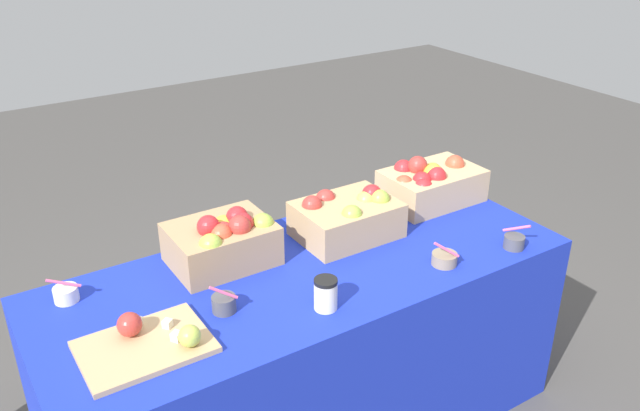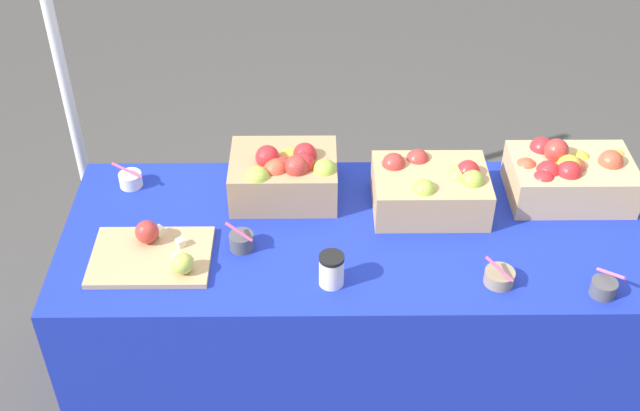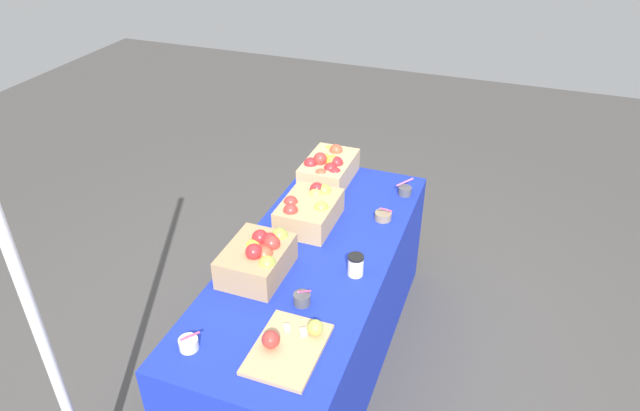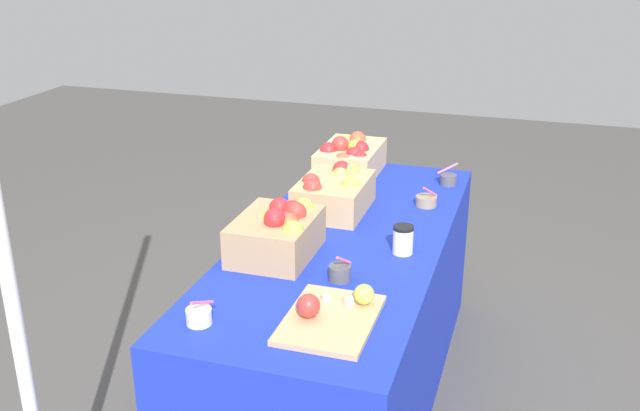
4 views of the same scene
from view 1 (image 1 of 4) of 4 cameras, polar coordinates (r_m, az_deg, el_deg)
name	(u,v)px [view 1 (image 1 of 4)]	position (r m, az deg, el deg)	size (l,w,h in m)	color
table	(308,351)	(2.57, -1.01, -12.36)	(1.90, 0.76, 0.74)	#192DB7
apple_crate_left	(431,183)	(2.84, 9.48, 1.96)	(0.41, 0.27, 0.20)	tan
apple_crate_middle	(347,217)	(2.54, 2.36, -0.96)	(0.38, 0.27, 0.18)	tan
apple_crate_right	(223,240)	(2.37, -8.27, -2.96)	(0.36, 0.27, 0.20)	tan
cutting_board_front	(148,341)	(2.04, -14.56, -11.21)	(0.37, 0.27, 0.09)	tan
sample_bowl_near	(444,259)	(2.41, 10.61, -4.50)	(0.10, 0.09, 0.10)	gray
sample_bowl_mid	(66,294)	(2.32, -20.94, -7.08)	(0.10, 0.08, 0.10)	silver
sample_bowl_far	(224,303)	(2.15, -8.24, -8.30)	(0.09, 0.08, 0.11)	#4C4C51
sample_bowl_extra	(514,241)	(2.57, 16.30, -2.98)	(0.08, 0.09, 0.10)	#4C4C51
coffee_cup	(326,294)	(2.12, 0.49, -7.58)	(0.08, 0.08, 0.11)	silver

